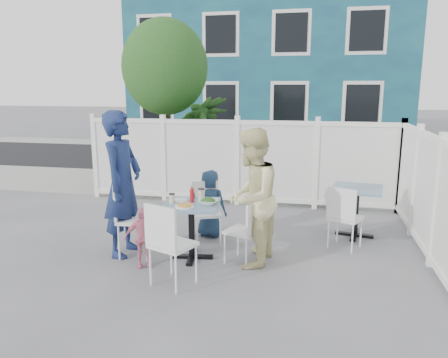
% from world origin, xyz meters
% --- Properties ---
extents(ground, '(80.00, 80.00, 0.00)m').
position_xyz_m(ground, '(0.00, 0.00, 0.00)').
color(ground, slate).
extents(near_sidewalk, '(24.00, 2.60, 0.01)m').
position_xyz_m(near_sidewalk, '(0.00, 3.80, 0.01)').
color(near_sidewalk, gray).
rests_on(near_sidewalk, ground).
extents(street, '(24.00, 5.00, 0.01)m').
position_xyz_m(street, '(0.00, 7.50, 0.00)').
color(street, black).
rests_on(street, ground).
extents(far_sidewalk, '(24.00, 1.60, 0.01)m').
position_xyz_m(far_sidewalk, '(0.00, 10.60, 0.01)').
color(far_sidewalk, gray).
rests_on(far_sidewalk, ground).
extents(building, '(11.00, 6.00, 6.00)m').
position_xyz_m(building, '(-0.50, 14.00, 3.00)').
color(building, navy).
rests_on(building, ground).
extents(fence_back, '(5.86, 0.08, 1.60)m').
position_xyz_m(fence_back, '(0.10, 2.40, 0.78)').
color(fence_back, white).
rests_on(fence_back, ground).
extents(fence_right, '(0.08, 3.66, 1.60)m').
position_xyz_m(fence_right, '(3.00, 0.60, 0.78)').
color(fence_right, white).
rests_on(fence_right, ground).
extents(tree, '(1.80, 1.62, 3.59)m').
position_xyz_m(tree, '(-1.60, 3.30, 2.59)').
color(tree, '#382316').
rests_on(tree, ground).
extents(utility_cabinet, '(0.77, 0.56, 1.40)m').
position_xyz_m(utility_cabinet, '(-2.59, 4.00, 0.70)').
color(utility_cabinet, yellow).
rests_on(utility_cabinet, ground).
extents(potted_shrub_a, '(1.55, 1.55, 2.01)m').
position_xyz_m(potted_shrub_a, '(-0.70, 3.10, 1.01)').
color(potted_shrub_a, '#193E14').
rests_on(potted_shrub_a, ground).
extents(potted_shrub_b, '(1.61, 1.52, 1.42)m').
position_xyz_m(potted_shrub_b, '(1.44, 3.00, 0.71)').
color(potted_shrub_b, '#193E14').
rests_on(potted_shrub_b, ground).
extents(main_table, '(0.79, 0.79, 0.74)m').
position_xyz_m(main_table, '(0.00, -0.37, 0.58)').
color(main_table, '#4B6188').
rests_on(main_table, ground).
extents(spare_table, '(0.81, 0.81, 0.75)m').
position_xyz_m(spare_table, '(2.15, 0.97, 0.58)').
color(spare_table, '#4B6188').
rests_on(spare_table, ground).
extents(chair_left, '(0.48, 0.49, 1.00)m').
position_xyz_m(chair_left, '(-0.83, -0.41, 0.58)').
color(chair_left, white).
rests_on(chair_left, ground).
extents(chair_right, '(0.49, 0.49, 0.85)m').
position_xyz_m(chair_right, '(0.73, -0.38, 0.49)').
color(chair_right, white).
rests_on(chair_right, ground).
extents(chair_back, '(0.50, 0.50, 0.86)m').
position_xyz_m(chair_back, '(0.01, 0.35, 0.50)').
color(chair_back, white).
rests_on(chair_back, ground).
extents(chair_near, '(0.57, 0.56, 0.96)m').
position_xyz_m(chair_near, '(-0.02, -1.22, 0.56)').
color(chair_near, white).
rests_on(chair_near, ground).
extents(chair_spare, '(0.53, 0.52, 0.88)m').
position_xyz_m(chair_spare, '(1.94, 0.38, 0.51)').
color(chair_spare, white).
rests_on(chair_spare, ground).
extents(man, '(0.49, 0.72, 1.91)m').
position_xyz_m(man, '(-0.93, -0.38, 0.96)').
color(man, navy).
rests_on(man, ground).
extents(woman, '(0.75, 0.91, 1.72)m').
position_xyz_m(woman, '(0.78, -0.38, 0.86)').
color(woman, '#E1D158').
rests_on(woman, ground).
extents(boy, '(0.54, 0.41, 1.01)m').
position_xyz_m(boy, '(0.03, 0.53, 0.50)').
color(boy, '#192E48').
rests_on(boy, ground).
extents(toddler, '(0.48, 0.36, 0.76)m').
position_xyz_m(toddler, '(-0.52, -0.74, 0.38)').
color(toddler, pink).
rests_on(toddler, ground).
extents(plate_main, '(0.24, 0.24, 0.02)m').
position_xyz_m(plate_main, '(-0.03, -0.55, 0.75)').
color(plate_main, white).
rests_on(plate_main, main_table).
extents(plate_side, '(0.20, 0.20, 0.01)m').
position_xyz_m(plate_side, '(-0.18, -0.27, 0.75)').
color(plate_side, white).
rests_on(plate_side, main_table).
extents(salad_bowl, '(0.25, 0.25, 0.06)m').
position_xyz_m(salad_bowl, '(0.22, -0.37, 0.77)').
color(salad_bowl, white).
rests_on(salad_bowl, main_table).
extents(coffee_cup_a, '(0.07, 0.07, 0.11)m').
position_xyz_m(coffee_cup_a, '(-0.25, -0.39, 0.80)').
color(coffee_cup_a, beige).
rests_on(coffee_cup_a, main_table).
extents(coffee_cup_b, '(0.09, 0.09, 0.13)m').
position_xyz_m(coffee_cup_b, '(0.07, -0.12, 0.81)').
color(coffee_cup_b, beige).
rests_on(coffee_cup_b, main_table).
extents(ketchup_bottle, '(0.05, 0.05, 0.17)m').
position_xyz_m(ketchup_bottle, '(-0.00, -0.31, 0.83)').
color(ketchup_bottle, '#A9151A').
rests_on(ketchup_bottle, main_table).
extents(salt_shaker, '(0.03, 0.03, 0.07)m').
position_xyz_m(salt_shaker, '(-0.06, -0.15, 0.78)').
color(salt_shaker, white).
rests_on(salt_shaker, main_table).
extents(pepper_shaker, '(0.03, 0.03, 0.07)m').
position_xyz_m(pepper_shaker, '(-0.04, -0.11, 0.78)').
color(pepper_shaker, black).
rests_on(pepper_shaker, main_table).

